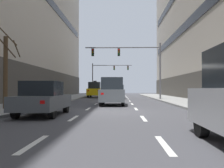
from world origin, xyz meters
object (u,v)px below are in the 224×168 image
object	(u,v)px
taxi_driving_0	(116,90)
traffic_signal_0	(134,59)
taxi_driving_3	(95,90)
car_driving_4	(112,92)
car_driving_2	(43,99)
car_driving_1	(117,92)
traffic_signal_1	(106,72)
street_tree_0	(6,70)

from	to	relation	value
taxi_driving_0	traffic_signal_0	xyz separation A→B (m)	(2.12, -14.76, 3.48)
taxi_driving_0	taxi_driving_3	bearing A→B (deg)	-116.91
taxi_driving_3	traffic_signal_0	xyz separation A→B (m)	(5.16, -8.77, 3.44)
car_driving_4	car_driving_2	bearing A→B (deg)	-112.71
car_driving_1	traffic_signal_1	bearing A→B (deg)	97.84
car_driving_1	street_tree_0	bearing A→B (deg)	-108.72
car_driving_1	traffic_signal_1	xyz separation A→B (m)	(-2.30, 16.73, 3.70)
car_driving_2	traffic_signal_0	xyz separation A→B (m)	(5.19, 15.65, 3.75)
car_driving_1	car_driving_2	bearing A→B (deg)	-99.04
car_driving_1	traffic_signal_1	distance (m)	17.29
taxi_driving_0	car_driving_4	bearing A→B (deg)	-89.95
taxi_driving_0	traffic_signal_0	world-z (taller)	traffic_signal_0
traffic_signal_0	street_tree_0	bearing A→B (deg)	-121.30
taxi_driving_3	street_tree_0	world-z (taller)	street_tree_0
traffic_signal_0	taxi_driving_0	bearing A→B (deg)	98.17
taxi_driving_3	street_tree_0	xyz separation A→B (m)	(-2.94, -22.09, 1.23)
traffic_signal_0	car_driving_1	bearing A→B (deg)	111.12
taxi_driving_0	car_driving_2	distance (m)	30.56
car_driving_2	street_tree_0	world-z (taller)	street_tree_0
car_driving_2	taxi_driving_0	bearing A→B (deg)	84.24
car_driving_2	street_tree_0	xyz separation A→B (m)	(-2.91, 2.33, 1.54)
car_driving_2	car_driving_4	xyz separation A→B (m)	(3.09, 7.38, 0.25)
car_driving_4	street_tree_0	bearing A→B (deg)	-139.89
taxi_driving_3	car_driving_4	world-z (taller)	taxi_driving_3
taxi_driving_0	car_driving_2	xyz separation A→B (m)	(-3.07, -30.41, -0.27)
traffic_signal_1	street_tree_0	distance (m)	35.29
taxi_driving_3	car_driving_4	size ratio (longest dim) A/B	1.06
traffic_signal_0	street_tree_0	distance (m)	15.75
car_driving_4	taxi_driving_3	bearing A→B (deg)	100.18
car_driving_1	traffic_signal_1	world-z (taller)	traffic_signal_1
car_driving_2	taxi_driving_3	size ratio (longest dim) A/B	0.94
car_driving_1	car_driving_2	distance (m)	20.86
taxi_driving_3	car_driving_2	bearing A→B (deg)	-90.07
taxi_driving_0	street_tree_0	xyz separation A→B (m)	(-5.98, -28.08, 1.27)
car_driving_2	car_driving_4	world-z (taller)	car_driving_4
taxi_driving_0	street_tree_0	size ratio (longest dim) A/B	0.97
car_driving_2	traffic_signal_0	world-z (taller)	traffic_signal_0
car_driving_1	car_driving_2	size ratio (longest dim) A/B	1.07
traffic_signal_0	taxi_driving_3	bearing A→B (deg)	120.47
car_driving_4	traffic_signal_1	world-z (taller)	traffic_signal_1
taxi_driving_3	traffic_signal_1	bearing A→B (deg)	85.81
car_driving_2	traffic_signal_1	xyz separation A→B (m)	(0.97, 37.33, 3.76)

